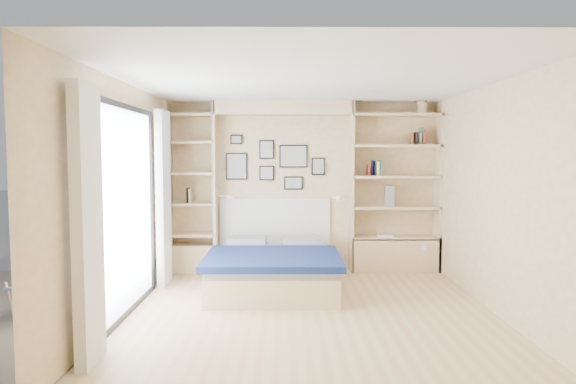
{
  "coord_description": "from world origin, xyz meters",
  "views": [
    {
      "loc": [
        -0.27,
        -5.44,
        1.72
      ],
      "look_at": [
        -0.24,
        0.9,
        1.26
      ],
      "focal_mm": 32.0,
      "sensor_mm": 36.0,
      "label": 1
    }
  ],
  "objects": [
    {
      "name": "photo_gallery",
      "position": [
        -0.45,
        2.22,
        1.6
      ],
      "size": [
        1.48,
        0.02,
        0.82
      ],
      "color": "black",
      "rests_on": "ground"
    },
    {
      "name": "reading_lamps",
      "position": [
        -0.3,
        2.0,
        1.1
      ],
      "size": [
        1.92,
        0.12,
        0.15
      ],
      "color": "silver",
      "rests_on": "ground"
    },
    {
      "name": "ground",
      "position": [
        0.0,
        0.0,
        0.0
      ],
      "size": [
        4.5,
        4.5,
        0.0
      ],
      "primitive_type": "plane",
      "color": "tan",
      "rests_on": "ground"
    },
    {
      "name": "room_shell",
      "position": [
        -0.39,
        1.52,
        1.08
      ],
      "size": [
        4.5,
        4.5,
        4.5
      ],
      "color": "beige",
      "rests_on": "ground"
    },
    {
      "name": "bed",
      "position": [
        -0.43,
        1.1,
        0.27
      ],
      "size": [
        1.65,
        2.16,
        1.07
      ],
      "color": "tan",
      "rests_on": "ground"
    },
    {
      "name": "deck_chair",
      "position": [
        -2.76,
        0.1,
        0.41
      ],
      "size": [
        0.7,
        0.96,
        0.87
      ],
      "rotation": [
        0.0,
        0.0,
        -0.24
      ],
      "color": "tan",
      "rests_on": "ground"
    },
    {
      "name": "shelf_decor",
      "position": [
        1.07,
        2.07,
        1.68
      ],
      "size": [
        3.52,
        0.23,
        2.03
      ],
      "color": "#A51E1E",
      "rests_on": "ground"
    }
  ]
}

